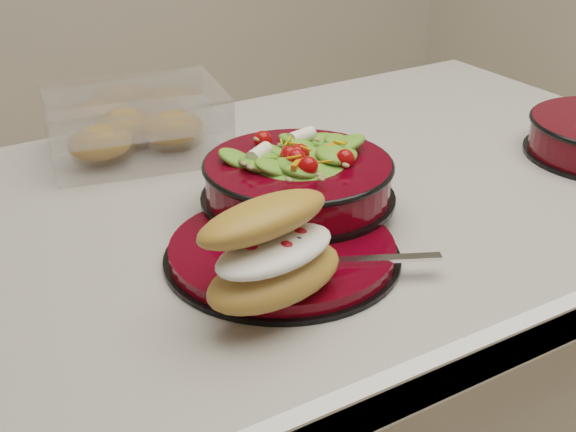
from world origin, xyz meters
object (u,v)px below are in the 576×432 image
croissant (272,251)px  pastry_box (135,124)px  dinner_plate (283,251)px  salad_bowl (298,172)px  fork (355,260)px

croissant → pastry_box: bearing=73.0°
dinner_plate → pastry_box: bearing=92.6°
pastry_box → dinner_plate: bearing=-75.4°
croissant → pastry_box: 0.46m
salad_bowl → croissant: salad_bowl is taller
salad_bowl → pastry_box: size_ratio=0.87×
croissant → pastry_box: (0.04, 0.45, -0.02)m
salad_bowl → croissant: 0.21m
salad_bowl → fork: salad_bowl is taller
salad_bowl → fork: size_ratio=1.47×
fork → pastry_box: bearing=34.2°
salad_bowl → fork: bearing=-101.0°
dinner_plate → fork: bearing=-59.5°
pastry_box → croissant: bearing=-83.5°
croissant → pastry_box: croissant is taller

